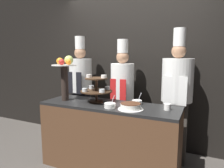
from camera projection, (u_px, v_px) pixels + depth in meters
name	position (u px, v px, depth m)	size (l,w,h in m)	color
wall_back	(133.00, 62.00, 3.34)	(10.00, 0.06, 2.80)	black
buffet_counter	(109.00, 137.00, 2.63)	(1.80, 0.57, 0.89)	brown
tiered_stand	(96.00, 88.00, 2.65)	(0.42, 0.42, 0.37)	#3D2819
fruit_pedestal	(65.00, 72.00, 2.74)	(0.33, 0.33, 0.62)	#2D231E
cake_round	(131.00, 106.00, 2.32)	(0.30, 0.30, 0.07)	white
cup_white	(167.00, 107.00, 2.29)	(0.08, 0.08, 0.07)	white
serving_bowl_near	(110.00, 105.00, 2.39)	(0.14, 0.14, 0.16)	white
serving_bowl_far	(137.00, 102.00, 2.56)	(0.13, 0.13, 0.16)	white
chef_left	(81.00, 86.00, 3.38)	(0.38, 0.38, 1.82)	black
chef_center_left	(122.00, 92.00, 3.07)	(0.35, 0.35, 1.75)	black
chef_center_right	(177.00, 93.00, 2.73)	(0.41, 0.41, 1.87)	#38332D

